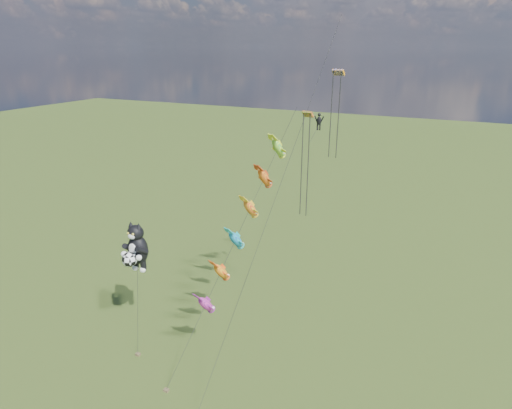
% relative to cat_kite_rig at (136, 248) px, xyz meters
% --- Properties ---
extents(ground, '(300.00, 300.00, 0.00)m').
position_rel_cat_kite_rig_xyz_m(ground, '(-1.55, -0.98, -9.14)').
color(ground, '#21370D').
extents(cat_kite_rig, '(2.58, 3.98, 11.52)m').
position_rel_cat_kite_rig_xyz_m(cat_kite_rig, '(0.00, 0.00, 0.00)').
color(cat_kite_rig, brown).
rests_on(cat_kite_rig, ground).
extents(fish_windsock_rig, '(4.99, 15.24, 20.63)m').
position_rel_cat_kite_rig_xyz_m(fish_windsock_rig, '(8.66, 3.52, 2.43)').
color(fish_windsock_rig, brown).
rests_on(fish_windsock_rig, ground).
extents(parafoil_rig, '(5.41, 16.99, 27.96)m').
position_rel_cat_kite_rig_xyz_m(parafoil_rig, '(13.32, 7.63, 9.94)').
color(parafoil_rig, brown).
rests_on(parafoil_rig, ground).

